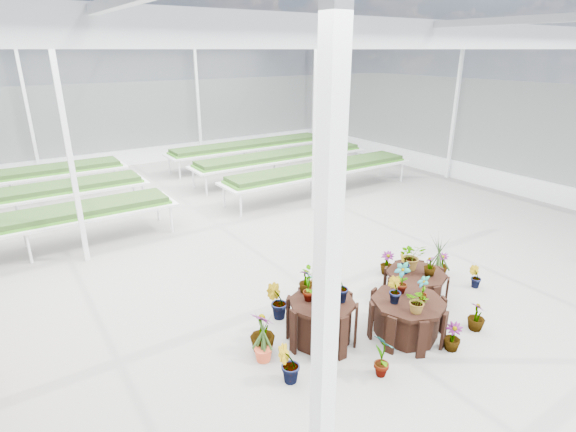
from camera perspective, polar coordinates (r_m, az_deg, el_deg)
ground_plane at (r=8.13m, az=3.30°, el=-10.71°), size 24.00×24.00×0.00m
greenhouse_shell at (r=7.23m, az=3.66°, el=4.74°), size 18.00×24.00×4.50m
steel_frame at (r=7.23m, az=3.66°, el=4.74°), size 18.00×24.00×4.50m
nursery_benches at (r=13.93m, az=-14.78°, el=4.00°), size 16.00×7.00×0.84m
plinth_tall at (r=6.96m, az=4.29°, el=-13.19°), size 1.05×1.05×0.70m
plinth_mid at (r=7.35m, az=14.84°, el=-12.36°), size 1.47×1.47×0.61m
plinth_low at (r=8.43m, az=15.86°, el=-8.42°), size 1.27×1.27×0.49m
nursery_plants at (r=7.44m, az=9.47°, el=-9.58°), size 4.71×2.83×1.23m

